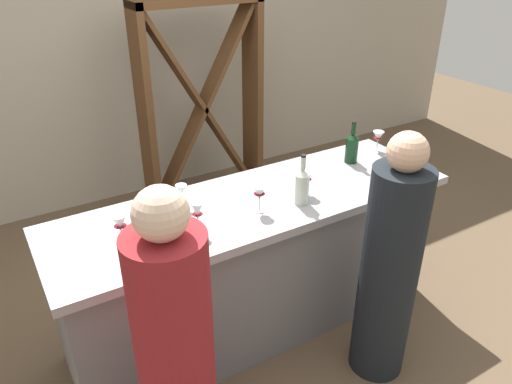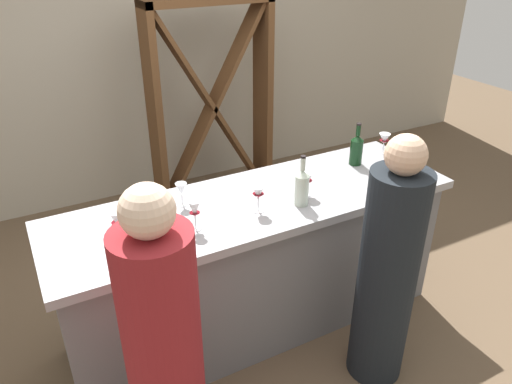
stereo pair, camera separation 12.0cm
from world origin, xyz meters
The scene contains 16 objects.
ground_plane centered at (0.00, 0.00, 0.00)m, with size 12.00×12.00×0.00m, color brown.
back_wall centered at (0.00, 2.20, 1.40)m, with size 8.00×0.10×2.80m, color #B2A893.
bar_counter centered at (0.00, 0.00, 0.46)m, with size 2.36×0.72×0.90m.
wine_rack centered at (0.45, 1.65, 0.90)m, with size 1.08×0.28×1.80m.
wine_bottle_leftmost_olive_green centered at (-0.66, -0.20, 1.02)m, with size 0.07×0.07×0.30m.
wine_bottle_second_left_clear_pale centered at (0.20, -0.16, 1.02)m, with size 0.08×0.08×0.30m.
wine_bottle_center_dark_green centered at (0.80, 0.12, 1.01)m, with size 0.08×0.08×0.28m.
wine_glass_near_left centered at (-0.42, -0.13, 1.01)m, with size 0.06×0.06×0.16m.
wine_glass_near_center centered at (-0.05, -0.12, 1.01)m, with size 0.07×0.07×0.15m.
wine_glass_near_right centered at (0.28, -0.08, 1.00)m, with size 0.08×0.08×0.14m.
wine_glass_far_left centered at (-0.78, -0.04, 1.01)m, with size 0.07×0.07×0.16m.
wine_glass_far_center centered at (-0.39, 0.15, 1.00)m, with size 0.06×0.06×0.13m.
wine_glass_far_right centered at (1.08, 0.17, 1.00)m, with size 0.08×0.08×0.14m.
water_pitcher centered at (-0.61, -0.04, 1.00)m, with size 0.11×0.11×0.19m.
person_left_guest centered at (-0.80, -0.70, 0.71)m, with size 0.34×0.34×1.51m.
person_center_guest centered at (0.42, -0.66, 0.68)m, with size 0.38×0.38×1.45m.
Camera 2 is at (-1.16, -2.15, 2.26)m, focal length 34.55 mm.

